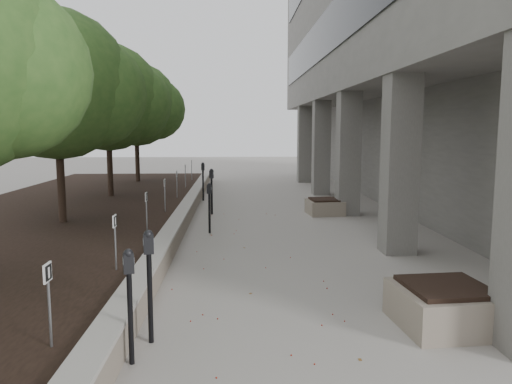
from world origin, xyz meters
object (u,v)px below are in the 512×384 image
object	(u,v)px
crabapple_tree_4	(108,120)
parking_meter_2	(150,287)
planter_back	(325,206)
parking_meter_3	(209,208)
parking_meter_4	(212,192)
planter_front	(445,306)
crabapple_tree_5	(136,122)
crabapple_tree_3	(58,117)
parking_meter_5	(203,182)
parking_meter_1	(130,307)

from	to	relation	value
crabapple_tree_4	parking_meter_2	world-z (taller)	crabapple_tree_4
crabapple_tree_4	planter_back	world-z (taller)	crabapple_tree_4
parking_meter_3	crabapple_tree_4	bearing A→B (deg)	140.34
parking_meter_3	parking_meter_4	xyz separation A→B (m)	(-0.08, 2.96, 0.08)
planter_front	crabapple_tree_5	bearing A→B (deg)	114.80
crabapple_tree_4	planter_back	xyz separation A→B (m)	(7.48, -1.92, -2.86)
parking_meter_3	parking_meter_4	bearing A→B (deg)	102.99
parking_meter_2	parking_meter_4	world-z (taller)	same
crabapple_tree_3	crabapple_tree_4	world-z (taller)	same
parking_meter_3	planter_back	world-z (taller)	parking_meter_3
crabapple_tree_5	parking_meter_2	world-z (taller)	crabapple_tree_5
parking_meter_5	planter_back	distance (m)	5.39
parking_meter_1	parking_meter_3	size ratio (longest dim) A/B	1.04
parking_meter_5	planter_front	distance (m)	13.29
parking_meter_4	parking_meter_5	xyz separation A→B (m)	(-0.49, 3.17, -0.00)
crabapple_tree_3	parking_meter_3	distance (m)	4.53
crabapple_tree_3	parking_meter_4	xyz separation A→B (m)	(3.74, 3.22, -2.36)
crabapple_tree_3	parking_meter_3	world-z (taller)	crabapple_tree_3
parking_meter_3	planter_front	size ratio (longest dim) A/B	1.03
parking_meter_2	parking_meter_3	world-z (taller)	parking_meter_2
crabapple_tree_4	planter_front	xyz separation A→B (m)	(7.49, -11.20, -2.81)
crabapple_tree_5	planter_back	xyz separation A→B (m)	(7.48, -6.92, -2.86)
crabapple_tree_3	parking_meter_5	bearing A→B (deg)	63.03
crabapple_tree_4	parking_meter_3	size ratio (longest dim) A/B	3.98
crabapple_tree_4	parking_meter_3	world-z (taller)	crabapple_tree_4
crabapple_tree_3	parking_meter_3	size ratio (longest dim) A/B	3.98
parking_meter_1	planter_front	world-z (taller)	parking_meter_1
parking_meter_1	parking_meter_5	bearing A→B (deg)	71.08
crabapple_tree_3	crabapple_tree_5	bearing A→B (deg)	90.00
crabapple_tree_5	parking_meter_2	bearing A→B (deg)	-78.45
crabapple_tree_4	parking_meter_3	bearing A→B (deg)	-51.19
parking_meter_2	planter_front	bearing A→B (deg)	-8.97
crabapple_tree_3	crabapple_tree_4	distance (m)	5.00
crabapple_tree_5	parking_meter_3	size ratio (longest dim) A/B	3.98
parking_meter_2	parking_meter_5	distance (m)	12.94
parking_meter_4	crabapple_tree_5	bearing A→B (deg)	135.63
crabapple_tree_5	crabapple_tree_4	bearing A→B (deg)	-90.00
parking_meter_1	planter_front	distance (m)	4.36
planter_back	crabapple_tree_4	bearing A→B (deg)	165.61
parking_meter_4	planter_back	xyz separation A→B (m)	(3.74, -0.13, -0.50)
crabapple_tree_4	parking_meter_5	xyz separation A→B (m)	(3.25, 1.39, -2.36)
parking_meter_5	planter_back	size ratio (longest dim) A/B	1.36
parking_meter_3	planter_front	xyz separation A→B (m)	(3.68, -6.46, -0.37)
parking_meter_5	crabapple_tree_3	bearing A→B (deg)	-126.58
parking_meter_1	crabapple_tree_3	bearing A→B (deg)	95.55
crabapple_tree_3	planter_back	world-z (taller)	crabapple_tree_3
crabapple_tree_5	parking_meter_2	xyz separation A→B (m)	(3.38, -16.55, -2.36)
parking_meter_1	parking_meter_5	size ratio (longest dim) A/B	0.94
parking_meter_2	parking_meter_3	bearing A→B (deg)	72.60
crabapple_tree_5	parking_meter_3	distance (m)	10.74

